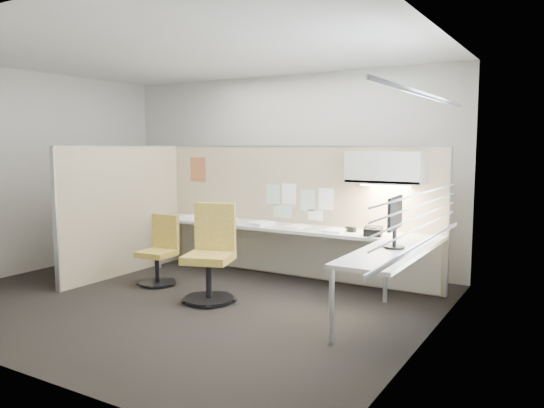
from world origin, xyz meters
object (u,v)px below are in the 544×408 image
Objects in this scene: chair_right at (211,256)px; phone at (373,231)px; monitor at (395,219)px; desk at (302,240)px; chair_left at (160,252)px.

phone is (1.55, 1.05, 0.27)m from chair_right.
desk is at bearing 62.18° from monitor.
chair_left is 1.67× the size of monitor.
chair_left is at bearing -173.03° from phone.
phone is (2.55, 0.80, 0.37)m from chair_left.
chair_right is 4.57× the size of phone.
monitor is at bearing -23.80° from desk.
chair_right reaches higher than desk.
chair_left is 2.70m from phone.
phone is (0.92, 0.01, 0.18)m from desk.
phone is at bearing 32.35° from monitor.
chair_left is at bearing 89.51° from monitor.
monitor is at bearing -64.05° from phone.
monitor is at bearing -2.36° from chair_left.
phone is at bearing 11.51° from chair_left.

